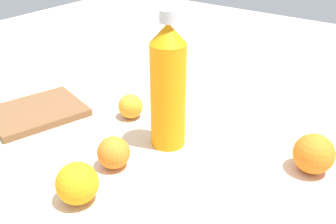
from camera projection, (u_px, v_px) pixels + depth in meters
ground_plane at (161, 131)px, 0.93m from camera, size 2.40×2.40×0.00m
water_bottle at (168, 86)px, 0.82m from camera, size 0.08×0.08×0.30m
orange_0 at (314, 154)px, 0.78m from camera, size 0.08×0.08×0.08m
orange_1 at (114, 153)px, 0.79m from camera, size 0.07×0.07×0.07m
orange_2 at (77, 183)px, 0.70m from camera, size 0.08×0.08×0.08m
orange_3 at (131, 106)px, 0.98m from camera, size 0.06×0.06×0.06m
cutting_board at (37, 112)px, 1.00m from camera, size 0.27×0.24×0.02m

